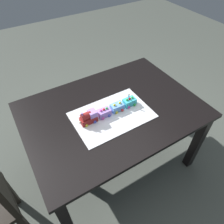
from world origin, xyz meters
TOP-DOWN VIEW (x-y plane):
  - ground_plane at (0.00, 0.00)m, footprint 8.00×8.00m
  - dining_table at (0.00, 0.00)m, footprint 1.40×1.00m
  - cake_board at (-0.04, -0.06)m, footprint 0.60×0.40m
  - cake_locomotive at (-0.22, -0.03)m, footprint 0.14×0.08m
  - cake_car_caboose_lavender at (-0.09, -0.03)m, footprint 0.10×0.08m
  - cake_car_tanker_sky_blue at (0.02, -0.03)m, footprint 0.10×0.08m
  - cake_car_flatbed_turquoise at (0.14, -0.03)m, footprint 0.10×0.08m
  - birthday_candle at (0.13, -0.03)m, footprint 0.01×0.01m

SIDE VIEW (x-z plane):
  - ground_plane at x=0.00m, z-range 0.00..0.00m
  - dining_table at x=0.00m, z-range 0.26..1.00m
  - cake_board at x=-0.04m, z-range 0.74..0.74m
  - cake_car_tanker_sky_blue at x=0.02m, z-range 0.74..0.81m
  - cake_car_caboose_lavender at x=-0.09m, z-range 0.74..0.81m
  - cake_car_flatbed_turquoise at x=0.14m, z-range 0.74..0.81m
  - cake_locomotive at x=-0.22m, z-range 0.73..0.85m
  - birthday_candle at x=0.13m, z-range 0.81..0.87m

